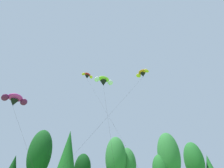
{
  "coord_description": "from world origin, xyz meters",
  "views": [
    {
      "loc": [
        -2.43,
        0.94,
        2.1
      ],
      "look_at": [
        0.62,
        23.03,
        15.29
      ],
      "focal_mm": 27.23,
      "sensor_mm": 36.0,
      "label": 1
    }
  ],
  "objects_px": {
    "parafoil_kite_mid_lime_white": "(104,81)",
    "parafoil_kite_low_orange": "(143,73)",
    "parafoil_kite_far_red_yellow": "(87,76)",
    "parafoil_kite_high_magenta": "(15,100)"
  },
  "relations": [
    {
      "from": "parafoil_kite_high_magenta",
      "to": "parafoil_kite_far_red_yellow",
      "type": "bearing_deg",
      "value": 37.3
    },
    {
      "from": "parafoil_kite_far_red_yellow",
      "to": "parafoil_kite_low_orange",
      "type": "relative_size",
      "value": 1.02
    },
    {
      "from": "parafoil_kite_high_magenta",
      "to": "parafoil_kite_mid_lime_white",
      "type": "xyz_separation_m",
      "value": [
        14.39,
        -0.24,
        4.65
      ]
    },
    {
      "from": "parafoil_kite_far_red_yellow",
      "to": "parafoil_kite_low_orange",
      "type": "bearing_deg",
      "value": -15.16
    },
    {
      "from": "parafoil_kite_mid_lime_white",
      "to": "parafoil_kite_low_orange",
      "type": "distance_m",
      "value": 12.42
    },
    {
      "from": "parafoil_kite_mid_lime_white",
      "to": "parafoil_kite_low_orange",
      "type": "bearing_deg",
      "value": 28.22
    },
    {
      "from": "parafoil_kite_mid_lime_white",
      "to": "parafoil_kite_high_magenta",
      "type": "bearing_deg",
      "value": 179.03
    },
    {
      "from": "parafoil_kite_low_orange",
      "to": "parafoil_kite_high_magenta",
      "type": "bearing_deg",
      "value": -168.48
    },
    {
      "from": "parafoil_kite_high_magenta",
      "to": "parafoil_kite_mid_lime_white",
      "type": "distance_m",
      "value": 15.12
    },
    {
      "from": "parafoil_kite_high_magenta",
      "to": "parafoil_kite_low_orange",
      "type": "distance_m",
      "value": 26.68
    }
  ]
}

